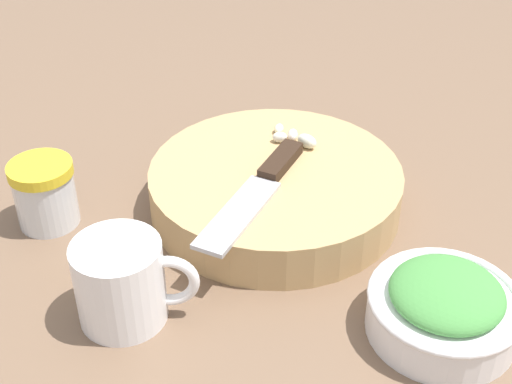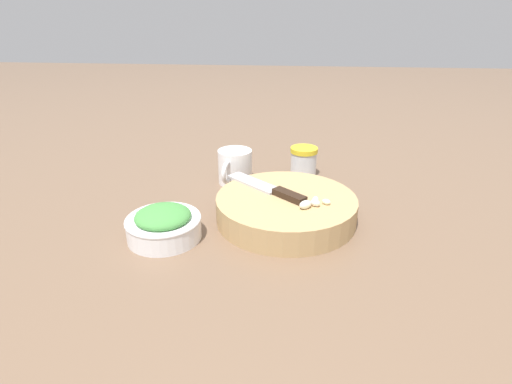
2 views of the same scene
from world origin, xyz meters
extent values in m
plane|color=brown|center=(0.00, 0.00, 0.00)|extent=(5.00, 5.00, 0.00)
cylinder|color=tan|center=(-0.04, -0.06, 0.02)|extent=(0.28, 0.28, 0.05)
cube|color=black|center=(-0.05, -0.06, 0.06)|extent=(0.06, 0.07, 0.01)
cube|color=#B2B2B7|center=(0.02, 0.02, 0.05)|extent=(0.11, 0.12, 0.01)
ellipsoid|color=silver|center=(-0.09, -0.09, 0.06)|extent=(0.03, 0.03, 0.02)
ellipsoid|color=silver|center=(-0.07, -0.08, 0.06)|extent=(0.02, 0.02, 0.01)
ellipsoid|color=silver|center=(-0.06, -0.11, 0.06)|extent=(0.02, 0.02, 0.01)
ellipsoid|color=#F2ECC3|center=(-0.07, -0.13, 0.06)|extent=(0.02, 0.02, 0.01)
ellipsoid|color=#F4E0CB|center=(-0.08, -0.11, 0.06)|extent=(0.02, 0.02, 0.01)
cylinder|color=white|center=(-0.14, 0.16, 0.02)|extent=(0.14, 0.14, 0.04)
torus|color=white|center=(-0.14, 0.16, 0.04)|extent=(0.14, 0.14, 0.01)
ellipsoid|color=#478E42|center=(-0.14, 0.16, 0.05)|extent=(0.10, 0.10, 0.03)
cylinder|color=silver|center=(0.20, -0.09, 0.03)|extent=(0.06, 0.06, 0.06)
cylinder|color=yellow|center=(0.20, -0.09, 0.07)|extent=(0.07, 0.07, 0.01)
cylinder|color=white|center=(0.14, 0.07, 0.04)|extent=(0.08, 0.08, 0.08)
torus|color=white|center=(0.10, 0.08, 0.04)|extent=(0.06, 0.02, 0.06)
camera|label=1|loc=(0.14, 0.57, 0.47)|focal=50.00mm
camera|label=2|loc=(-0.75, -0.07, 0.38)|focal=28.00mm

